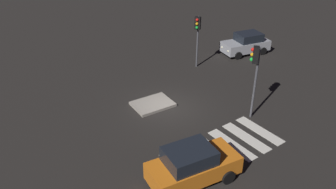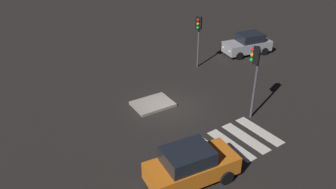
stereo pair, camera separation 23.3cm
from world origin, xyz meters
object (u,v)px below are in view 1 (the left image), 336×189
Objects in this scene: traffic_island at (153,104)px; traffic_light_east at (255,65)px; traffic_light_north at (197,30)px; car_silver at (246,44)px; car_orange at (193,165)px.

traffic_light_east is at bearing -48.62° from traffic_island.
traffic_light_east is at bearing 40.17° from traffic_light_north.
car_orange reaches higher than car_silver.
car_silver is at bearing -88.38° from traffic_light_east.
traffic_light_east is at bearing 56.32° from car_silver.
traffic_island is 7.38m from car_orange.
traffic_light_east reaches higher than traffic_light_north.
traffic_light_north reaches higher than car_silver.
car_silver is at bearing 142.60° from traffic_light_north.
car_orange reaches higher than traffic_island.
car_silver is at bearing 42.83° from car_orange.
traffic_light_east reaches higher than traffic_island.
car_silver is 0.97× the size of car_orange.
traffic_island is at bearing -8.95° from traffic_light_north.
traffic_light_north is (6.18, 2.94, 3.08)m from traffic_island.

